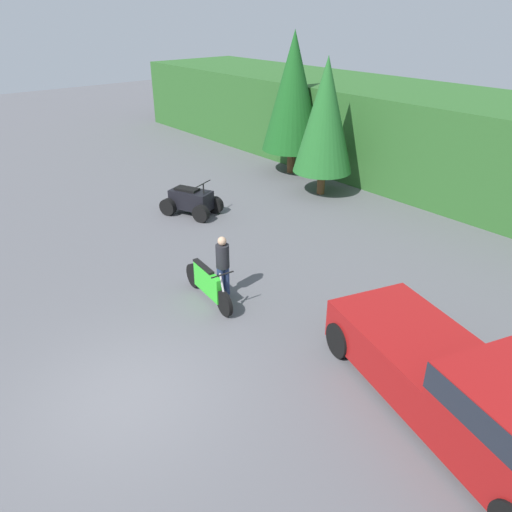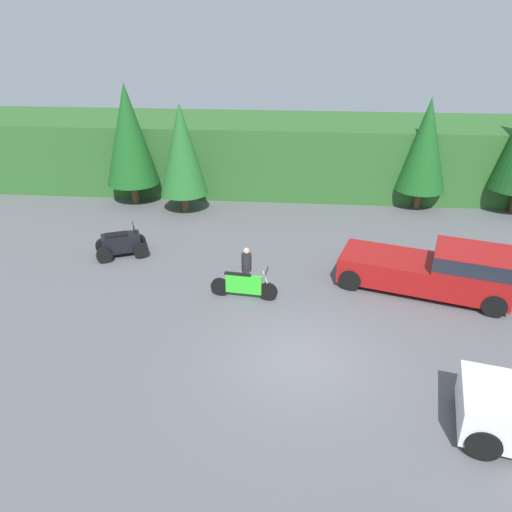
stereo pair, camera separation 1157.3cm
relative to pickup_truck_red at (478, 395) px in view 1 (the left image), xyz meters
The scene contains 7 objects.
ground_plane 6.40m from the pickup_truck_red, 138.05° to the right, with size 80.00×80.00×0.00m, color #5B5B60.
tree_left 15.78m from the pickup_truck_red, 148.50° to the left, with size 2.61×2.61×5.93m.
tree_mid_left 12.82m from the pickup_truck_red, 145.73° to the left, with size 2.29×2.29×5.20m.
pickup_truck_red is the anchor object (origin of this frame).
dirt_bike 6.74m from the pickup_truck_red, behind, with size 2.31×0.60×1.12m.
quad_atv 12.07m from the pickup_truck_red, behind, with size 2.31×1.86×1.25m.
rider_person 6.62m from the pickup_truck_red, behind, with size 0.36×0.37×1.67m.
Camera 1 is at (7.28, -2.76, 6.82)m, focal length 35.00 mm.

